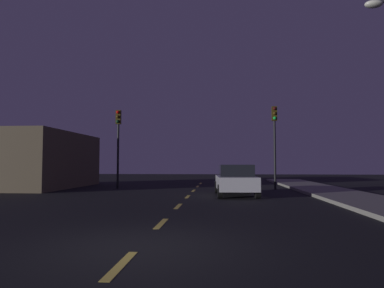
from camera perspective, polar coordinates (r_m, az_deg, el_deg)
name	(u,v)px	position (r m, az deg, el deg)	size (l,w,h in m)	color
ground_plane	(180,204)	(13.82, -1.96, -9.86)	(80.00, 80.00, 0.00)	black
sidewalk_curb_right	(379,204)	(14.96, 28.29, -8.68)	(3.00, 40.00, 0.15)	gray
lane_stripe_nearest	(121,265)	(5.88, -11.60, -18.81)	(0.16, 1.60, 0.01)	#EACC4C
lane_stripe_second	(161,223)	(9.51, -5.06, -12.84)	(0.16, 1.60, 0.01)	#EACC4C
lane_stripe_third	(178,206)	(13.23, -2.26, -10.14)	(0.16, 1.60, 0.01)	#EACC4C
lane_stripe_fourth	(188,197)	(16.99, -0.72, -8.62)	(0.16, 1.60, 0.01)	#EACC4C
lane_stripe_fifth	(194,191)	(20.76, 0.25, -7.64)	(0.16, 1.60, 0.01)	#EACC4C
lane_stripe_sixth	(198,186)	(24.55, 0.92, -6.97)	(0.16, 1.60, 0.01)	#EACC4C
lane_stripe_seventh	(201,183)	(28.33, 1.41, -6.47)	(0.16, 1.60, 0.01)	#EACC4C
traffic_signal_left	(118,134)	(22.97, -12.01, 1.68)	(0.32, 0.38, 5.06)	black
traffic_signal_right	(275,131)	(22.29, 13.38, 2.03)	(0.32, 0.38, 5.18)	black
car_stopped_ahead	(236,180)	(17.62, 7.16, -5.87)	(2.13, 4.20, 1.55)	silver
storefront_left	(38,160)	(25.66, -23.99, -2.44)	(5.40, 8.95, 3.66)	brown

